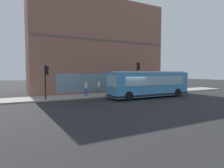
# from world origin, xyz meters

# --- Properties ---
(ground) EXTENTS (120.00, 120.00, 0.00)m
(ground) POSITION_xyz_m (0.00, 0.00, 0.00)
(ground) COLOR #262628
(sidewalk_curb) EXTENTS (3.66, 40.00, 0.15)m
(sidewalk_curb) POSITION_xyz_m (4.43, 0.00, 0.07)
(sidewalk_curb) COLOR #9E9991
(sidewalk_curb) RESTS_ON ground
(building_corner) EXTENTS (8.41, 19.55, 13.31)m
(building_corner) POSITION_xyz_m (10.44, 0.00, 6.65)
(building_corner) COLOR #8C5B4C
(building_corner) RESTS_ON ground
(city_bus_nearside) EXTENTS (2.66, 10.06, 3.07)m
(city_bus_nearside) POSITION_xyz_m (0.40, -2.78, 1.55)
(city_bus_nearside) COLOR #3F8CC6
(city_bus_nearside) RESTS_ON ground
(traffic_light_near_corner) EXTENTS (0.32, 0.49, 4.14)m
(traffic_light_near_corner) POSITION_xyz_m (3.23, -3.18, 3.03)
(traffic_light_near_corner) COLOR black
(traffic_light_near_corner) RESTS_ON sidewalk_curb
(traffic_light_down_block) EXTENTS (0.32, 0.49, 3.54)m
(traffic_light_down_block) POSITION_xyz_m (3.13, 8.32, 2.62)
(traffic_light_down_block) COLOR black
(traffic_light_down_block) RESTS_ON sidewalk_curb
(fire_hydrant) EXTENTS (0.35, 0.35, 0.74)m
(fire_hydrant) POSITION_xyz_m (5.77, -6.24, 0.51)
(fire_hydrant) COLOR yellow
(fire_hydrant) RESTS_ON sidewalk_curb
(pedestrian_by_light_pole) EXTENTS (0.32, 0.32, 1.63)m
(pedestrian_by_light_pole) POSITION_xyz_m (5.47, -3.54, 1.08)
(pedestrian_by_light_pole) COLOR #3359A5
(pedestrian_by_light_pole) RESTS_ON sidewalk_curb
(pedestrian_walking_along_curb) EXTENTS (0.32, 0.32, 1.71)m
(pedestrian_walking_along_curb) POSITION_xyz_m (5.69, 1.38, 1.13)
(pedestrian_walking_along_curb) COLOR #3F8C4C
(pedestrian_walking_along_curb) RESTS_ON sidewalk_curb
(pedestrian_near_hydrant) EXTENTS (0.32, 0.32, 1.69)m
(pedestrian_near_hydrant) POSITION_xyz_m (4.21, -6.97, 1.12)
(pedestrian_near_hydrant) COLOR gold
(pedestrian_near_hydrant) RESTS_ON sidewalk_curb
(pedestrian_near_building_entrance) EXTENTS (0.32, 0.32, 1.79)m
(pedestrian_near_building_entrance) POSITION_xyz_m (4.14, 3.70, 1.19)
(pedestrian_near_building_entrance) COLOR #3359A5
(pedestrian_near_building_entrance) RESTS_ON sidewalk_curb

